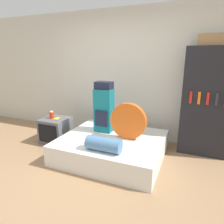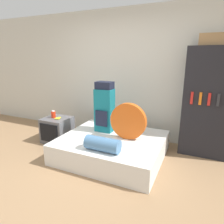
{
  "view_description": "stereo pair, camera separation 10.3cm",
  "coord_description": "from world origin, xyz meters",
  "px_view_note": "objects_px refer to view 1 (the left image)",
  "views": [
    {
      "loc": [
        1.39,
        -2.03,
        1.67
      ],
      "look_at": [
        0.18,
        0.89,
        0.8
      ],
      "focal_mm": 32.0,
      "sensor_mm": 36.0,
      "label": 1
    },
    {
      "loc": [
        1.49,
        -1.99,
        1.67
      ],
      "look_at": [
        0.18,
        0.89,
        0.8
      ],
      "focal_mm": 32.0,
      "sensor_mm": 36.0,
      "label": 2
    }
  ],
  "objects_px": {
    "television": "(56,130)",
    "canister": "(52,115)",
    "backpack": "(104,108)",
    "bookshelf": "(207,103)",
    "cardboard_box": "(210,40)",
    "tent_bag": "(128,121)",
    "sleeping_roll": "(104,144)"
  },
  "relations": [
    {
      "from": "sleeping_roll",
      "to": "cardboard_box",
      "type": "height_order",
      "value": "cardboard_box"
    },
    {
      "from": "tent_bag",
      "to": "television",
      "type": "distance_m",
      "value": 1.6
    },
    {
      "from": "television",
      "to": "canister",
      "type": "bearing_deg",
      "value": 177.01
    },
    {
      "from": "tent_bag",
      "to": "canister",
      "type": "bearing_deg",
      "value": 177.87
    },
    {
      "from": "television",
      "to": "bookshelf",
      "type": "xyz_separation_m",
      "value": [
        2.71,
        0.64,
        0.68
      ]
    },
    {
      "from": "canister",
      "to": "cardboard_box",
      "type": "relative_size",
      "value": 0.39
    },
    {
      "from": "television",
      "to": "bookshelf",
      "type": "relative_size",
      "value": 0.28
    },
    {
      "from": "backpack",
      "to": "sleeping_roll",
      "type": "relative_size",
      "value": 1.74
    },
    {
      "from": "canister",
      "to": "tent_bag",
      "type": "bearing_deg",
      "value": -2.13
    },
    {
      "from": "canister",
      "to": "bookshelf",
      "type": "height_order",
      "value": "bookshelf"
    },
    {
      "from": "tent_bag",
      "to": "bookshelf",
      "type": "bearing_deg",
      "value": 30.73
    },
    {
      "from": "sleeping_roll",
      "to": "canister",
      "type": "bearing_deg",
      "value": 155.78
    },
    {
      "from": "backpack",
      "to": "bookshelf",
      "type": "relative_size",
      "value": 0.49
    },
    {
      "from": "television",
      "to": "cardboard_box",
      "type": "bearing_deg",
      "value": 13.13
    },
    {
      "from": "canister",
      "to": "cardboard_box",
      "type": "height_order",
      "value": "cardboard_box"
    },
    {
      "from": "television",
      "to": "canister",
      "type": "xyz_separation_m",
      "value": [
        -0.08,
        0.0,
        0.31
      ]
    },
    {
      "from": "sleeping_roll",
      "to": "canister",
      "type": "xyz_separation_m",
      "value": [
        -1.44,
        0.65,
        0.11
      ]
    },
    {
      "from": "backpack",
      "to": "cardboard_box",
      "type": "height_order",
      "value": "cardboard_box"
    },
    {
      "from": "television",
      "to": "bookshelf",
      "type": "distance_m",
      "value": 2.86
    },
    {
      "from": "sleeping_roll",
      "to": "television",
      "type": "bearing_deg",
      "value": 154.75
    },
    {
      "from": "television",
      "to": "tent_bag",
      "type": "bearing_deg",
      "value": -2.09
    },
    {
      "from": "television",
      "to": "canister",
      "type": "distance_m",
      "value": 0.32
    },
    {
      "from": "sleeping_roll",
      "to": "bookshelf",
      "type": "relative_size",
      "value": 0.28
    },
    {
      "from": "bookshelf",
      "to": "cardboard_box",
      "type": "relative_size",
      "value": 5.0
    },
    {
      "from": "tent_bag",
      "to": "canister",
      "type": "relative_size",
      "value": 4.23
    },
    {
      "from": "bookshelf",
      "to": "cardboard_box",
      "type": "bearing_deg",
      "value": -162.13
    },
    {
      "from": "sleeping_roll",
      "to": "cardboard_box",
      "type": "relative_size",
      "value": 1.42
    },
    {
      "from": "backpack",
      "to": "bookshelf",
      "type": "bearing_deg",
      "value": 17.32
    },
    {
      "from": "backpack",
      "to": "tent_bag",
      "type": "xyz_separation_m",
      "value": [
        0.52,
        -0.17,
        -0.14
      ]
    },
    {
      "from": "bookshelf",
      "to": "cardboard_box",
      "type": "xyz_separation_m",
      "value": [
        -0.07,
        -0.02,
        1.01
      ]
    },
    {
      "from": "backpack",
      "to": "bookshelf",
      "type": "height_order",
      "value": "bookshelf"
    },
    {
      "from": "backpack",
      "to": "tent_bag",
      "type": "bearing_deg",
      "value": -17.88
    }
  ]
}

